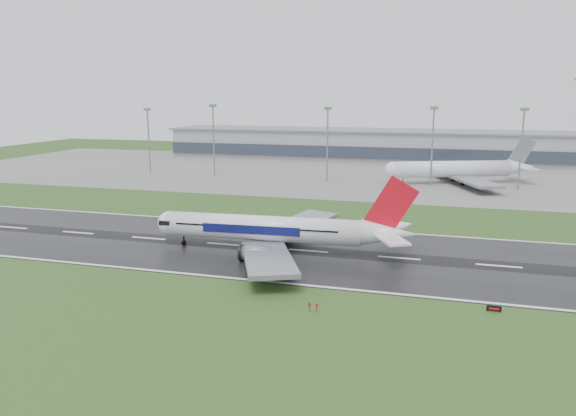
% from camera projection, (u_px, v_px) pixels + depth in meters
% --- Properties ---
extents(ground, '(520.00, 520.00, 0.00)m').
position_uv_depth(ground, '(308.00, 251.00, 120.57)').
color(ground, '#26471A').
rests_on(ground, ground).
extents(runway, '(400.00, 45.00, 0.10)m').
position_uv_depth(runway, '(308.00, 251.00, 120.56)').
color(runway, black).
rests_on(runway, ground).
extents(apron, '(400.00, 130.00, 0.08)m').
position_uv_depth(apron, '(375.00, 174.00, 238.31)').
color(apron, slate).
rests_on(apron, ground).
extents(terminal, '(240.00, 36.00, 15.00)m').
position_uv_depth(terminal, '(389.00, 145.00, 293.31)').
color(terminal, gray).
rests_on(terminal, ground).
extents(main_airliner, '(60.84, 58.24, 17.08)m').
position_uv_depth(main_airliner, '(280.00, 214.00, 118.50)').
color(main_airliner, white).
rests_on(main_airliner, runway).
extents(parked_airliner, '(78.79, 76.41, 18.13)m').
position_uv_depth(parked_airliner, '(458.00, 160.00, 211.68)').
color(parked_airliner, white).
rests_on(parked_airliner, apron).
extents(runway_sign, '(2.31, 0.72, 1.04)m').
position_uv_depth(runway_sign, '(494.00, 309.00, 86.69)').
color(runway_sign, black).
rests_on(runway_sign, ground).
extents(floodmast_0, '(0.64, 0.64, 27.55)m').
position_uv_depth(floodmast_0, '(149.00, 142.00, 237.62)').
color(floodmast_0, gray).
rests_on(floodmast_0, ground).
extents(floodmast_1, '(0.64, 0.64, 29.27)m').
position_uv_depth(floodmast_1, '(214.00, 142.00, 229.24)').
color(floodmast_1, gray).
rests_on(floodmast_1, ground).
extents(floodmast_2, '(0.64, 0.64, 28.51)m').
position_uv_depth(floodmast_2, '(327.00, 146.00, 216.23)').
color(floodmast_2, gray).
rests_on(floodmast_2, ground).
extents(floodmast_3, '(0.64, 0.64, 28.87)m').
position_uv_depth(floodmast_3, '(432.00, 148.00, 205.39)').
color(floodmast_3, gray).
rests_on(floodmast_3, ground).
extents(floodmast_4, '(0.64, 0.64, 28.59)m').
position_uv_depth(floodmast_4, '(521.00, 151.00, 197.06)').
color(floodmast_4, gray).
rests_on(floodmast_4, ground).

